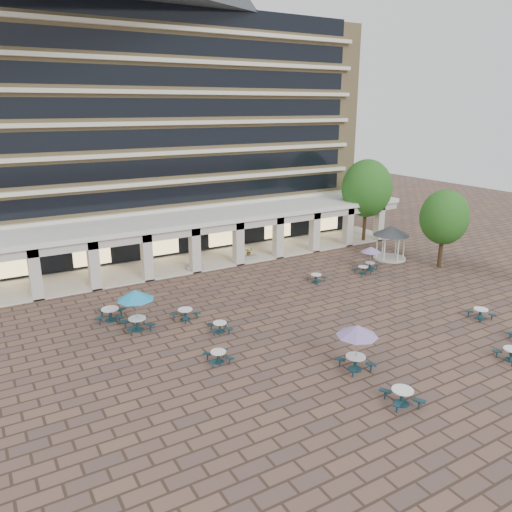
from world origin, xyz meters
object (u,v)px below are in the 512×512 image
object	(u,v)px
picnic_table_1	(402,395)
planter_left	(194,265)
planter_right	(249,256)
picnic_table_0	(218,356)
picnic_table_2	(512,353)
gazebo	(391,234)

from	to	relation	value
picnic_table_1	planter_left	size ratio (longest dim) A/B	1.38
picnic_table_1	planter_right	bearing A→B (deg)	94.53
picnic_table_0	picnic_table_2	size ratio (longest dim) A/B	0.93
picnic_table_0	gazebo	size ratio (longest dim) A/B	0.48
picnic_table_1	picnic_table_2	distance (m)	8.54
planter_left	gazebo	bearing A→B (deg)	-19.68
picnic_table_1	planter_left	xyz separation A→B (m)	(-0.43, 23.90, 0.01)
picnic_table_0	picnic_table_2	bearing A→B (deg)	-21.89
gazebo	planter_left	bearing A→B (deg)	160.32
picnic_table_1	gazebo	bearing A→B (deg)	63.13
picnic_table_0	picnic_table_2	world-z (taller)	picnic_table_2
gazebo	planter_right	size ratio (longest dim) A/B	2.24
picnic_table_0	picnic_table_1	size ratio (longest dim) A/B	0.78
planter_left	planter_right	distance (m)	5.46
picnic_table_0	planter_left	bearing A→B (deg)	78.77
picnic_table_1	picnic_table_0	bearing A→B (deg)	142.05
picnic_table_0	planter_right	xyz separation A→B (m)	(10.85, 15.79, 0.08)
picnic_table_0	picnic_table_2	xyz separation A→B (m)	(14.35, -8.11, 0.03)
gazebo	planter_right	world-z (taller)	gazebo
picnic_table_2	planter_right	xyz separation A→B (m)	(-3.50, 23.90, 0.05)
picnic_table_1	planter_right	xyz separation A→B (m)	(5.03, 23.90, 0.01)
picnic_table_1	gazebo	world-z (taller)	gazebo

